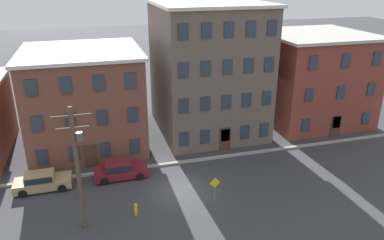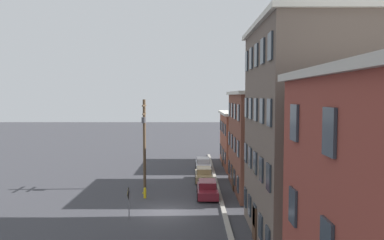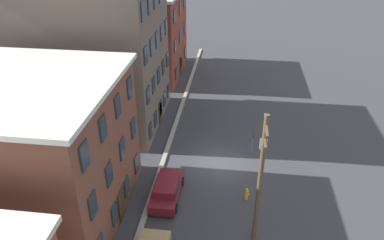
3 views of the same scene
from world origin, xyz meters
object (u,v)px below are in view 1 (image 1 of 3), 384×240
at_px(car_tan, 42,181).
at_px(utility_pole, 78,163).
at_px(fire_hydrant, 136,209).
at_px(caution_sign, 215,187).
at_px(car_maroon, 120,170).

height_order(car_tan, utility_pole, utility_pole).
xyz_separation_m(car_tan, fire_hydrant, (6.74, -5.47, -0.27)).
height_order(car_tan, caution_sign, caution_sign).
height_order(car_maroon, utility_pole, utility_pole).
height_order(car_maroon, fire_hydrant, car_maroon).
relative_size(utility_pole, fire_hydrant, 9.14).
xyz_separation_m(caution_sign, fire_hydrant, (-5.81, 0.44, -1.13)).
distance_m(car_tan, car_maroon, 6.21).
bearing_deg(car_tan, utility_pole, -61.51).
bearing_deg(utility_pole, car_tan, 118.49).
height_order(car_tan, fire_hydrant, car_tan).
distance_m(utility_pole, fire_hydrant, 5.69).
xyz_separation_m(car_tan, utility_pole, (3.23, -5.94, 4.19)).
height_order(utility_pole, fire_hydrant, utility_pole).
bearing_deg(fire_hydrant, car_tan, 140.93).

